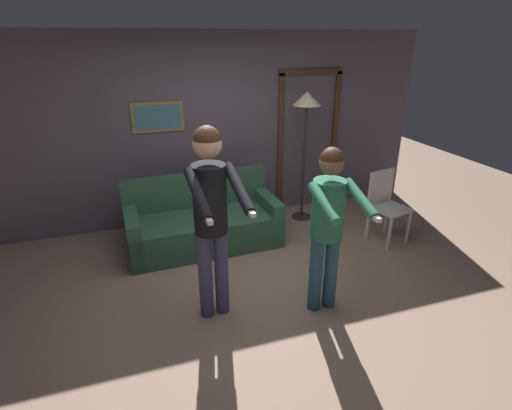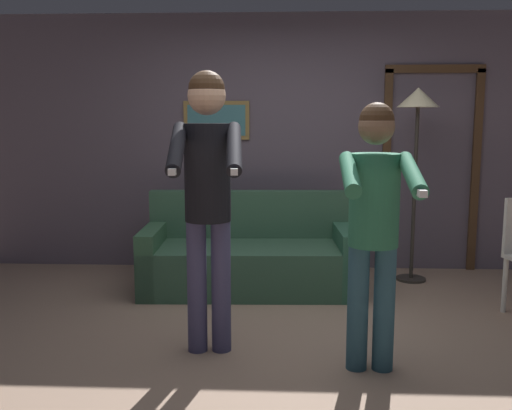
{
  "view_description": "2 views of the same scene",
  "coord_description": "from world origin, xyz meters",
  "px_view_note": "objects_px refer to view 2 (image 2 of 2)",
  "views": [
    {
      "loc": [
        -1.13,
        -3.29,
        2.51
      ],
      "look_at": [
        -0.12,
        -0.24,
        1.15
      ],
      "focal_mm": 28.0,
      "sensor_mm": 36.0,
      "label": 1
    },
    {
      "loc": [
        -0.02,
        -3.76,
        1.54
      ],
      "look_at": [
        -0.18,
        -0.33,
        1.03
      ],
      "focal_mm": 40.0,
      "sensor_mm": 36.0,
      "label": 2
    }
  ],
  "objects_px": {
    "person_standing_left": "(208,182)",
    "person_standing_right": "(374,213)",
    "torchiere_lamp": "(418,115)",
    "couch": "(249,259)"
  },
  "relations": [
    {
      "from": "couch",
      "to": "person_standing_left",
      "type": "height_order",
      "value": "person_standing_left"
    },
    {
      "from": "couch",
      "to": "torchiere_lamp",
      "type": "height_order",
      "value": "torchiere_lamp"
    },
    {
      "from": "couch",
      "to": "torchiere_lamp",
      "type": "xyz_separation_m",
      "value": [
        1.55,
        0.35,
        1.3
      ]
    },
    {
      "from": "torchiere_lamp",
      "to": "person_standing_right",
      "type": "relative_size",
      "value": 1.12
    },
    {
      "from": "couch",
      "to": "torchiere_lamp",
      "type": "relative_size",
      "value": 1.05
    },
    {
      "from": "person_standing_left",
      "to": "person_standing_right",
      "type": "distance_m",
      "value": 1.07
    },
    {
      "from": "torchiere_lamp",
      "to": "person_standing_right",
      "type": "xyz_separation_m",
      "value": [
        -0.7,
        -2.04,
        -0.59
      ]
    },
    {
      "from": "torchiere_lamp",
      "to": "person_standing_right",
      "type": "height_order",
      "value": "torchiere_lamp"
    },
    {
      "from": "torchiere_lamp",
      "to": "person_standing_left",
      "type": "height_order",
      "value": "person_standing_left"
    },
    {
      "from": "person_standing_left",
      "to": "person_standing_right",
      "type": "height_order",
      "value": "person_standing_left"
    }
  ]
}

